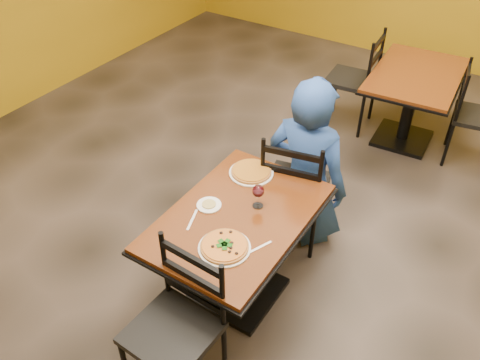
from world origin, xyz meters
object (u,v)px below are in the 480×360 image
Objects in this scene: chair_second_left at (351,80)px; diner at (308,161)px; chair_main_near at (172,333)px; chair_second_right at (478,117)px; plate_far at (251,173)px; table_main at (238,237)px; wine_glass at (258,195)px; chair_main_far at (296,185)px; table_second at (413,92)px; side_plate at (209,205)px; plate_main at (224,248)px; pizza_far at (251,171)px; pizza_main at (224,246)px.

chair_second_left is 0.75× the size of diner.
chair_main_near is 0.73× the size of diner.
chair_second_right is 3.05× the size of plate_far.
diner is at bearing 84.54° from table_main.
chair_second_left is at bearing 97.77° from wine_glass.
chair_second_right is (0.94, 1.81, -0.03)m from chair_main_far.
table_second is at bearing 85.17° from chair_second_left.
side_plate is at bearing -96.76° from plate_far.
chair_second_left is at bearing 97.19° from plate_main.
pizza_far is at bearing 110.26° from table_main.
chair_second_left reaches higher than table_second.
plate_far is at bearing 45.00° from pizza_far.
chair_main_far reaches higher than wine_glass.
chair_main_far is 3.23× the size of plate_far.
table_main is at bearing -69.74° from plate_far.
chair_second_right is 2.99m from plate_main.
chair_second_left is 2.16m from plate_far.
diner is at bearing 6.61° from chair_second_left.
pizza_main is at bearing 0.00° from plate_main.
chair_main_near reaches higher than table_main.
chair_second_right is 3.05× the size of plate_main.
pizza_far is at bearing 83.24° from side_plate.
side_plate is at bearing 145.71° from chair_second_right.
diner is (-0.28, -1.72, 0.13)m from table_second.
chair_main_far is at bearing 59.81° from pizza_far.
diner is 0.91m from side_plate.
chair_second_left reaches higher than chair_main_near.
side_plate is (-0.28, -0.86, 0.07)m from diner.
chair_second_left is at bearing 80.44° from chair_second_right.
pizza_far is at bearing 109.25° from pizza_main.
side_plate reaches higher than table_main.
diner is 7.58× the size of wine_glass.
plate_main is at bearing -72.23° from table_main.
chair_second_right is 2.61m from wine_glass.
plate_main is at bearing 152.95° from chair_second_right.
diner is at bearing -99.22° from table_second.
chair_second_right is at bearing 62.09° from pizza_far.
chair_second_right is 2.86m from side_plate.
chair_second_left is at bearing 97.19° from pizza_main.
chair_second_right is 2.45m from pizza_far.
chair_second_left is at bearing 93.09° from pizza_far.
plate_main is (0.36, -2.84, 0.25)m from chair_second_left.
diner is 4.87× the size of pizza_far.
chair_main_near is at bearing -95.03° from table_second.
chair_second_right is 3.38× the size of pizza_far.
pizza_main is 1.01× the size of pizza_far.
wine_glass is at bearing -51.40° from pizza_far.
chair_second_left reaches higher than pizza_far.
chair_second_left reaches higher than plate_main.
plate_far is 1.11× the size of pizza_far.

